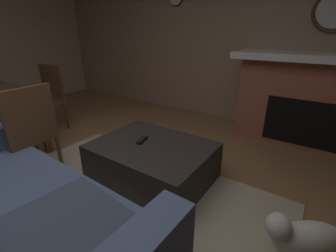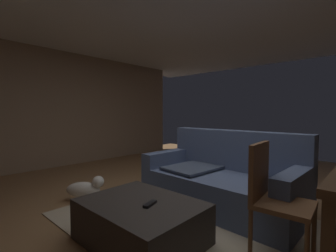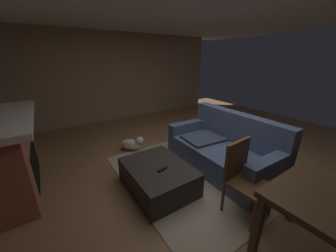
# 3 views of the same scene
# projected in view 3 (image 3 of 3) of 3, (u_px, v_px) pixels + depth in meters

# --- Properties ---
(floor) EXTENTS (9.09, 9.09, 0.00)m
(floor) POSITION_uv_depth(u_px,v_px,m) (204.00, 171.00, 3.25)
(floor) COLOR olive
(wall_left) EXTENTS (0.12, 6.46, 2.56)m
(wall_left) POSITION_uv_depth(u_px,v_px,m) (120.00, 77.00, 5.78)
(wall_left) COLOR #9E846B
(wall_left) RESTS_ON ground
(area_rug) EXTENTS (2.60, 2.00, 0.01)m
(area_rug) POSITION_uv_depth(u_px,v_px,m) (189.00, 174.00, 3.16)
(area_rug) COLOR tan
(area_rug) RESTS_ON ground
(fireplace) EXTENTS (1.93, 0.76, 1.13)m
(fireplace) POSITION_uv_depth(u_px,v_px,m) (7.00, 155.00, 2.63)
(fireplace) COLOR #9E5642
(fireplace) RESTS_ON ground
(couch) EXTENTS (1.95, 1.01, 0.95)m
(couch) POSITION_uv_depth(u_px,v_px,m) (223.00, 150.00, 3.30)
(couch) COLOR #4C5B7F
(couch) RESTS_ON ground
(ottoman_coffee_table) EXTENTS (1.08, 0.82, 0.38)m
(ottoman_coffee_table) POSITION_uv_depth(u_px,v_px,m) (158.00, 177.00, 2.79)
(ottoman_coffee_table) COLOR #2D2826
(ottoman_coffee_table) RESTS_ON ground
(tv_remote) EXTENTS (0.09, 0.17, 0.02)m
(tv_remote) POSITION_uv_depth(u_px,v_px,m) (162.00, 169.00, 2.62)
(tv_remote) COLOR black
(tv_remote) RESTS_ON ottoman_coffee_table
(dining_chair_west) EXTENTS (0.47, 0.47, 0.93)m
(dining_chair_west) POSITION_uv_depth(u_px,v_px,m) (243.00, 174.00, 2.27)
(dining_chair_west) COLOR brown
(dining_chair_west) RESTS_ON ground
(small_dog) EXTENTS (0.49, 0.45, 0.30)m
(small_dog) POSITION_uv_depth(u_px,v_px,m) (132.00, 144.00, 3.90)
(small_dog) COLOR silver
(small_dog) RESTS_ON ground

